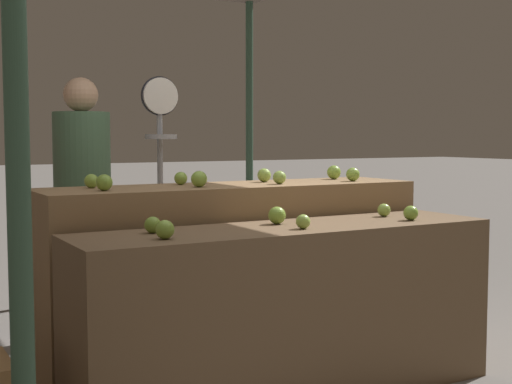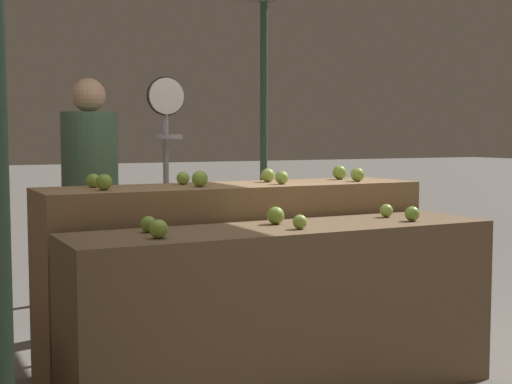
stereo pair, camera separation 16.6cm
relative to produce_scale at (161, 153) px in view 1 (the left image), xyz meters
name	(u,v)px [view 1 (the left image)]	position (x,y,z in m)	size (l,w,h in m)	color
display_counter_front	(289,312)	(0.18, -1.24, -0.77)	(2.19, 0.55, 0.86)	brown
display_counter_back	(233,274)	(0.18, -0.64, -0.68)	(2.19, 0.55, 1.03)	olive
apple_front_0	(165,230)	(-0.52, -1.34, -0.30)	(0.08, 0.08, 0.08)	#84AD3D
apple_front_1	(303,222)	(0.19, -1.35, -0.30)	(0.07, 0.07, 0.07)	#8EB247
apple_front_2	(411,213)	(0.87, -1.34, -0.30)	(0.08, 0.08, 0.08)	#7AA338
apple_front_3	(153,225)	(-0.50, -1.14, -0.30)	(0.08, 0.08, 0.08)	#7AA338
apple_front_4	(277,215)	(0.17, -1.13, -0.29)	(0.09, 0.09, 0.09)	#7AA338
apple_front_5	(384,210)	(0.86, -1.13, -0.30)	(0.07, 0.07, 0.07)	#8EB247
apple_back_0	(104,183)	(-0.59, -0.74, -0.13)	(0.08, 0.08, 0.08)	#7AA338
apple_back_1	(199,179)	(-0.08, -0.74, -0.12)	(0.09, 0.09, 0.09)	#84AD3D
apple_back_2	(279,177)	(0.43, -0.74, -0.13)	(0.08, 0.08, 0.08)	#8EB247
apple_back_3	(353,174)	(0.95, -0.73, -0.13)	(0.08, 0.08, 0.08)	#84AD3D
apple_back_4	(91,181)	(-0.60, -0.52, -0.13)	(0.08, 0.08, 0.08)	#84AD3D
apple_back_5	(181,178)	(-0.09, -0.52, -0.13)	(0.07, 0.07, 0.07)	#84AD3D
apple_back_6	(264,175)	(0.44, -0.54, -0.13)	(0.08, 0.08, 0.08)	#8EB247
apple_back_7	(334,172)	(0.96, -0.52, -0.12)	(0.09, 0.09, 0.09)	#84AD3D
produce_scale	(161,153)	(0.00, 0.00, 0.00)	(0.24, 0.20, 1.67)	#99999E
person_vendor_at_scale	(83,188)	(-0.40, 0.35, -0.23)	(0.41, 0.41, 1.67)	#2D2D38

